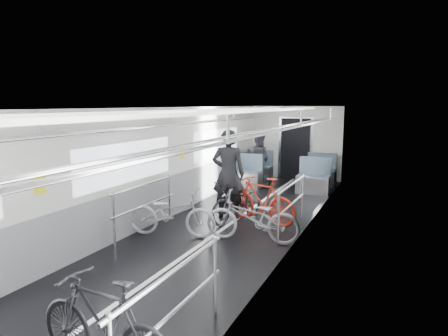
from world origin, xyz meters
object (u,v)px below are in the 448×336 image
object	(u,v)px
bike_left_far	(172,213)
bike_right_near	(104,324)
bike_right_far	(261,200)
bike_aisle	(238,200)
person_standing	(228,174)
bike_right_mid	(252,218)
person_seated	(259,159)

from	to	relation	value
bike_left_far	bike_right_near	bearing A→B (deg)	-170.31
bike_right_far	bike_aisle	bearing A→B (deg)	-71.45
bike_right_near	person_standing	bearing A→B (deg)	-166.19
bike_aisle	person_standing	size ratio (longest dim) A/B	0.86
bike_left_far	bike_aisle	bearing A→B (deg)	-39.91
bike_right_near	bike_right_mid	distance (m)	3.89
bike_right_near	bike_aisle	xyz separation A→B (m)	(-0.68, 5.05, -0.03)
bike_aisle	bike_right_far	bearing A→B (deg)	18.53
bike_left_far	bike_right_mid	bearing A→B (deg)	-91.04
bike_aisle	person_seated	xyz separation A→B (m)	(-0.88, 3.93, 0.35)
person_seated	person_standing	bearing A→B (deg)	109.66
bike_right_near	bike_right_far	world-z (taller)	bike_right_far
bike_left_far	bike_right_far	distance (m)	1.95
bike_right_near	bike_right_far	size ratio (longest dim) A/B	0.96
bike_left_far	person_standing	distance (m)	1.72
bike_right_mid	bike_right_far	world-z (taller)	bike_right_far
bike_right_near	person_standing	distance (m)	5.26
bike_right_far	bike_aisle	distance (m)	0.51
bike_right_mid	bike_aisle	bearing A→B (deg)	-154.31
bike_aisle	person_seated	bearing A→B (deg)	118.44
bike_right_near	bike_left_far	bearing A→B (deg)	-154.78
bike_right_near	person_seated	xyz separation A→B (m)	(-1.56, 8.98, 0.32)
bike_right_mid	person_standing	bearing A→B (deg)	-148.00
bike_left_far	bike_right_near	distance (m)	3.88
bike_right_near	person_seated	bearing A→B (deg)	-166.80
bike_right_far	person_standing	bearing A→B (deg)	-79.72
bike_aisle	person_seated	world-z (taller)	person_seated
bike_right_far	person_seated	distance (m)	4.16
bike_left_far	person_seated	world-z (taller)	person_seated
bike_right_near	bike_right_mid	size ratio (longest dim) A/B	0.92
person_standing	bike_aisle	bearing A→B (deg)	142.72
bike_left_far	bike_right_mid	xyz separation A→B (m)	(1.49, 0.29, 0.01)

